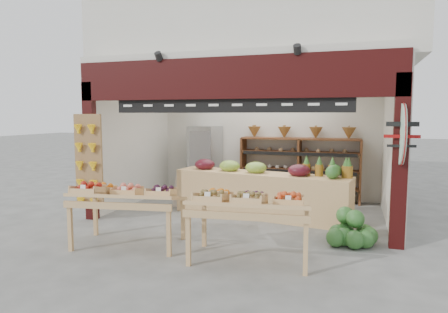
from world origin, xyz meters
TOP-DOWN VIEW (x-y plane):
  - ground at (0.00, 0.00)m, footprint 60.00×60.00m
  - shop_structure at (0.00, 1.61)m, footprint 6.36×5.12m
  - banana_board at (-2.73, -1.17)m, footprint 0.60×0.15m
  - gift_sign at (2.75, -1.15)m, footprint 0.04×0.93m
  - back_shelving at (0.85, 1.97)m, footprint 2.81×0.46m
  - refrigerator at (-1.50, 1.86)m, footprint 0.76×0.76m
  - cardboard_stack at (-1.23, 0.52)m, footprint 1.01×0.74m
  - mid_counter at (0.33, 0.16)m, footprint 3.59×1.21m
  - display_table_left at (-1.34, -2.16)m, footprint 1.77×1.18m
  - display_table_right at (0.67, -2.21)m, footprint 1.76×1.10m
  - watermelon_pile at (2.09, -1.08)m, footprint 0.78×0.73m

SIDE VIEW (x-z plane):
  - ground at x=0.00m, z-range 0.00..0.00m
  - watermelon_pile at x=2.09m, z-range -0.08..0.47m
  - cardboard_stack at x=-1.23m, z-range -0.09..0.58m
  - mid_counter at x=0.33m, z-range -0.07..1.04m
  - display_table_left at x=-1.34m, z-range 0.27..1.32m
  - display_table_right at x=0.67m, z-range 0.29..1.35m
  - refrigerator at x=-1.50m, z-range 0.00..1.75m
  - back_shelving at x=0.85m, z-range 0.19..1.94m
  - banana_board at x=-2.73m, z-range 0.22..2.02m
  - gift_sign at x=2.75m, z-range 1.29..2.21m
  - shop_structure at x=0.00m, z-range 1.22..6.62m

